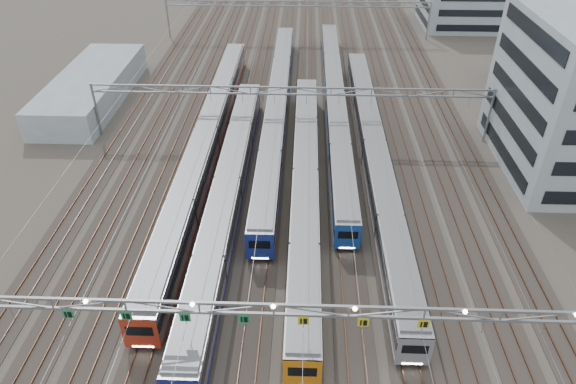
{
  "coord_description": "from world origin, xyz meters",
  "views": [
    {
      "loc": [
        2.03,
        -26.34,
        36.34
      ],
      "look_at": [
        0.33,
        20.88,
        3.5
      ],
      "focal_mm": 32.0,
      "sensor_mm": 36.0,
      "label": 1
    }
  ],
  "objects_px": {
    "depot_bldg_mid": "(558,56)",
    "train_f": "(374,151)",
    "gantry_mid": "(291,97)",
    "west_shed": "(92,87)",
    "gantry_far": "(297,8)",
    "gantry_near": "(273,313)",
    "train_a": "(207,139)",
    "train_c": "(277,105)",
    "train_e": "(335,100)",
    "train_d": "(305,181)",
    "train_b": "(228,190)"
  },
  "relations": [
    {
      "from": "gantry_mid",
      "to": "depot_bldg_mid",
      "type": "height_order",
      "value": "depot_bldg_mid"
    },
    {
      "from": "gantry_near",
      "to": "train_d",
      "type": "bearing_deg",
      "value": 84.78
    },
    {
      "from": "gantry_near",
      "to": "gantry_mid",
      "type": "relative_size",
      "value": 1.0
    },
    {
      "from": "gantry_far",
      "to": "train_e",
      "type": "bearing_deg",
      "value": -79.47
    },
    {
      "from": "depot_bldg_mid",
      "to": "train_f",
      "type": "bearing_deg",
      "value": -141.19
    },
    {
      "from": "train_b",
      "to": "train_e",
      "type": "distance_m",
      "value": 29.24
    },
    {
      "from": "train_a",
      "to": "west_shed",
      "type": "bearing_deg",
      "value": 142.64
    },
    {
      "from": "train_c",
      "to": "depot_bldg_mid",
      "type": "xyz_separation_m",
      "value": [
        46.98,
        13.5,
        3.61
      ]
    },
    {
      "from": "train_c",
      "to": "gantry_near",
      "type": "xyz_separation_m",
      "value": [
        2.2,
        -46.28,
        4.91
      ]
    },
    {
      "from": "train_e",
      "to": "depot_bldg_mid",
      "type": "distance_m",
      "value": 39.71
    },
    {
      "from": "train_c",
      "to": "train_e",
      "type": "relative_size",
      "value": 0.98
    },
    {
      "from": "train_f",
      "to": "train_a",
      "type": "bearing_deg",
      "value": 174.25
    },
    {
      "from": "train_f",
      "to": "gantry_far",
      "type": "distance_m",
      "value": 53.64
    },
    {
      "from": "gantry_mid",
      "to": "west_shed",
      "type": "distance_m",
      "value": 35.5
    },
    {
      "from": "train_b",
      "to": "gantry_near",
      "type": "height_order",
      "value": "gantry_near"
    },
    {
      "from": "train_c",
      "to": "depot_bldg_mid",
      "type": "relative_size",
      "value": 4.18
    },
    {
      "from": "train_c",
      "to": "train_d",
      "type": "distance_m",
      "value": 21.61
    },
    {
      "from": "gantry_mid",
      "to": "gantry_far",
      "type": "distance_m",
      "value": 45.0
    },
    {
      "from": "gantry_far",
      "to": "depot_bldg_mid",
      "type": "bearing_deg",
      "value": -29.53
    },
    {
      "from": "train_d",
      "to": "gantry_mid",
      "type": "relative_size",
      "value": 0.96
    },
    {
      "from": "train_a",
      "to": "depot_bldg_mid",
      "type": "height_order",
      "value": "depot_bldg_mid"
    },
    {
      "from": "train_a",
      "to": "train_f",
      "type": "xyz_separation_m",
      "value": [
        22.5,
        -2.27,
        -0.15
      ]
    },
    {
      "from": "train_a",
      "to": "train_c",
      "type": "relative_size",
      "value": 1.01
    },
    {
      "from": "train_e",
      "to": "gantry_near",
      "type": "xyz_separation_m",
      "value": [
        -6.8,
        -48.8,
        5.0
      ]
    },
    {
      "from": "train_d",
      "to": "train_f",
      "type": "bearing_deg",
      "value": 40.58
    },
    {
      "from": "train_e",
      "to": "gantry_mid",
      "type": "relative_size",
      "value": 1.21
    },
    {
      "from": "train_b",
      "to": "gantry_far",
      "type": "distance_m",
      "value": 62.75
    },
    {
      "from": "depot_bldg_mid",
      "to": "train_c",
      "type": "bearing_deg",
      "value": -163.97
    },
    {
      "from": "gantry_near",
      "to": "train_f",
      "type": "bearing_deg",
      "value": 71.02
    },
    {
      "from": "depot_bldg_mid",
      "to": "gantry_near",
      "type": "bearing_deg",
      "value": -126.84
    },
    {
      "from": "train_a",
      "to": "gantry_mid",
      "type": "relative_size",
      "value": 1.2
    },
    {
      "from": "train_b",
      "to": "gantry_near",
      "type": "xyz_separation_m",
      "value": [
        6.7,
        -22.87,
        4.8
      ]
    },
    {
      "from": "depot_bldg_mid",
      "to": "train_a",
      "type": "bearing_deg",
      "value": -156.22
    },
    {
      "from": "train_b",
      "to": "train_d",
      "type": "relative_size",
      "value": 0.99
    },
    {
      "from": "gantry_near",
      "to": "train_c",
      "type": "bearing_deg",
      "value": 92.73
    },
    {
      "from": "train_e",
      "to": "gantry_near",
      "type": "relative_size",
      "value": 1.21
    },
    {
      "from": "train_f",
      "to": "depot_bldg_mid",
      "type": "xyz_separation_m",
      "value": [
        33.48,
        26.93,
        3.64
      ]
    },
    {
      "from": "train_b",
      "to": "gantry_near",
      "type": "relative_size",
      "value": 0.96
    },
    {
      "from": "train_a",
      "to": "train_b",
      "type": "bearing_deg",
      "value": -69.83
    },
    {
      "from": "train_b",
      "to": "gantry_far",
      "type": "relative_size",
      "value": 0.96
    },
    {
      "from": "gantry_far",
      "to": "west_shed",
      "type": "relative_size",
      "value": 1.88
    },
    {
      "from": "train_d",
      "to": "train_e",
      "type": "xyz_separation_m",
      "value": [
        4.5,
        23.66,
        -0.15
      ]
    },
    {
      "from": "train_b",
      "to": "depot_bldg_mid",
      "type": "relative_size",
      "value": 3.37
    },
    {
      "from": "train_e",
      "to": "gantry_mid",
      "type": "xyz_separation_m",
      "value": [
        -6.75,
        -8.68,
        4.3
      ]
    },
    {
      "from": "train_f",
      "to": "train_d",
      "type": "bearing_deg",
      "value": -139.42
    },
    {
      "from": "train_c",
      "to": "depot_bldg_mid",
      "type": "distance_m",
      "value": 49.02
    },
    {
      "from": "gantry_far",
      "to": "train_a",
      "type": "bearing_deg",
      "value": -102.68
    },
    {
      "from": "train_f",
      "to": "west_shed",
      "type": "xyz_separation_m",
      "value": [
        -44.48,
        19.05,
        0.1
      ]
    },
    {
      "from": "train_d",
      "to": "train_b",
      "type": "bearing_deg",
      "value": -165.82
    },
    {
      "from": "train_a",
      "to": "train_f",
      "type": "height_order",
      "value": "train_a"
    }
  ]
}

